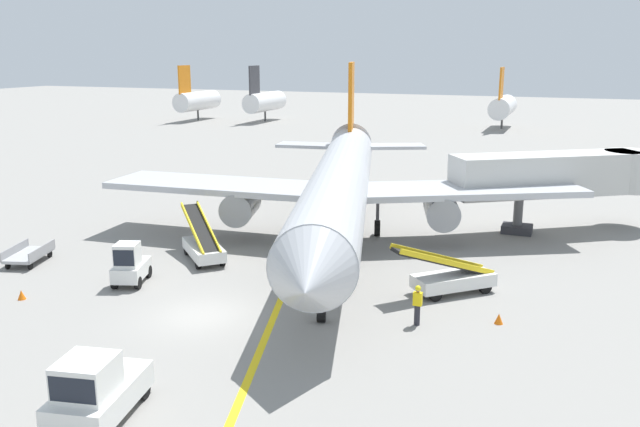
% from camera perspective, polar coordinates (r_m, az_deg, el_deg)
% --- Properties ---
extents(ground_plane, '(300.00, 300.00, 0.00)m').
position_cam_1_polar(ground_plane, '(28.88, -10.13, -8.61)').
color(ground_plane, gray).
extents(taxi_line_yellow, '(22.77, 76.86, 0.01)m').
position_cam_1_polar(taxi_line_yellow, '(32.22, -2.81, -6.00)').
color(taxi_line_yellow, yellow).
rests_on(taxi_line_yellow, ground).
extents(airliner, '(27.79, 34.68, 10.10)m').
position_cam_1_polar(airliner, '(38.36, 1.72, 2.51)').
color(airliner, '#B2B5BA').
rests_on(airliner, ground).
extents(jet_bridge, '(12.03, 9.22, 4.85)m').
position_cam_1_polar(jet_bridge, '(43.59, 20.46, 3.17)').
color(jet_bridge, beige).
rests_on(jet_bridge, ground).
extents(pushback_tug, '(2.57, 3.90, 2.20)m').
position_cam_1_polar(pushback_tug, '(21.67, -18.68, -14.18)').
color(pushback_tug, silver).
rests_on(pushback_tug, ground).
extents(baggage_tug_near_wing, '(2.02, 2.69, 2.10)m').
position_cam_1_polar(baggage_tug_near_wing, '(33.11, -15.98, -4.30)').
color(baggage_tug_near_wing, silver).
rests_on(baggage_tug_near_wing, ground).
extents(belt_loader_forward_hold, '(4.50, 4.34, 2.59)m').
position_cam_1_polar(belt_loader_forward_hold, '(31.30, 11.19, -5.36)').
color(belt_loader_forward_hold, silver).
rests_on(belt_loader_forward_hold, ground).
extents(belt_loader_aft_hold, '(4.42, 4.42, 2.59)m').
position_cam_1_polar(belt_loader_aft_hold, '(36.11, -10.00, -2.72)').
color(belt_loader_aft_hold, silver).
rests_on(belt_loader_aft_hold, ground).
extents(baggage_cart_loaded, '(2.30, 3.83, 0.94)m').
position_cam_1_polar(baggage_cart_loaded, '(38.30, -23.69, -3.23)').
color(baggage_cart_loaded, '#A5A5A8').
rests_on(baggage_cart_loaded, ground).
extents(ground_crew_marshaller, '(0.36, 0.24, 1.70)m').
position_cam_1_polar(ground_crew_marshaller, '(27.48, 8.36, -7.68)').
color(ground_crew_marshaller, '#26262D').
rests_on(ground_crew_marshaller, ground).
extents(safety_cone_nose_left, '(0.36, 0.36, 0.44)m').
position_cam_1_polar(safety_cone_nose_left, '(28.52, 15.09, -8.70)').
color(safety_cone_nose_left, orange).
rests_on(safety_cone_nose_left, ground).
extents(safety_cone_nose_right, '(0.36, 0.36, 0.44)m').
position_cam_1_polar(safety_cone_nose_right, '(32.99, -24.23, -6.37)').
color(safety_cone_nose_right, orange).
rests_on(safety_cone_nose_right, ground).
extents(safety_cone_wingtip_left, '(0.36, 0.36, 0.44)m').
position_cam_1_polar(safety_cone_wingtip_left, '(40.35, -0.12, -1.58)').
color(safety_cone_wingtip_left, orange).
rests_on(safety_cone_wingtip_left, ground).
extents(distant_aircraft_far_left, '(3.00, 10.10, 8.80)m').
position_cam_1_polar(distant_aircraft_far_left, '(110.72, -10.51, 9.54)').
color(distant_aircraft_far_left, silver).
rests_on(distant_aircraft_far_left, ground).
extents(distant_aircraft_mid_left, '(3.00, 10.10, 8.80)m').
position_cam_1_polar(distant_aircraft_mid_left, '(107.29, -4.78, 9.59)').
color(distant_aircraft_mid_left, silver).
rests_on(distant_aircraft_mid_left, ground).
extents(distant_aircraft_mid_right, '(3.00, 10.10, 8.80)m').
position_cam_1_polar(distant_aircraft_mid_right, '(100.16, 15.40, 8.86)').
color(distant_aircraft_mid_right, silver).
rests_on(distant_aircraft_mid_right, ground).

